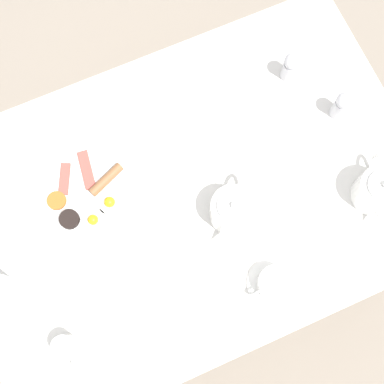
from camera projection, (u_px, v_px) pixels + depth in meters
The scene contains 14 objects.
ground_plane at pixel (192, 242), 2.16m from camera, with size 8.00×8.00×0.00m, color gray.
table at pixel (192, 201), 1.49m from camera, with size 0.85×1.23×0.78m.
breakfast_plate at pixel (86, 197), 1.40m from camera, with size 0.27×0.27×0.04m.
teapot_near at pixel (233, 210), 1.35m from camera, with size 0.16×0.14×0.12m.
teapot_far at pixel (378, 190), 1.36m from camera, with size 0.19×0.11×0.12m.
teacup_with_saucer_left at pixel (274, 283), 1.33m from camera, with size 0.13×0.13×0.06m.
water_glass_tall at pixel (1, 152), 1.37m from camera, with size 0.08×0.08×0.15m.
creamer_jug at pixel (65, 348), 1.28m from camera, with size 0.08×0.06×0.06m.
pepper_grinder at pixel (290, 66), 1.45m from camera, with size 0.04×0.04×0.10m.
salt_grinder at pixel (342, 105), 1.42m from camera, with size 0.04×0.04×0.10m.
napkin_folded at pixel (150, 124), 1.46m from camera, with size 0.17×0.13×0.01m.
fork_by_plate at pixel (225, 93), 1.48m from camera, with size 0.17×0.02×0.00m.
knife_by_plate at pixel (173, 292), 1.35m from camera, with size 0.13×0.16×0.00m.
spoon_for_tea at pixel (279, 132), 1.45m from camera, with size 0.14×0.09×0.00m.
Camera 1 is at (0.33, -0.14, 2.15)m, focal length 50.00 mm.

